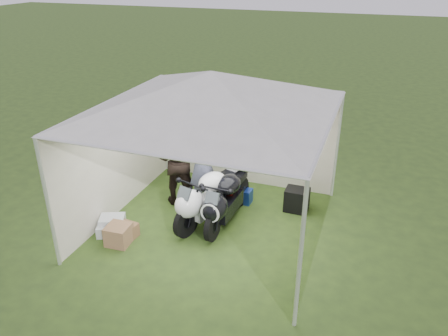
% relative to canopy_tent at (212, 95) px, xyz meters
% --- Properties ---
extents(ground, '(80.00, 80.00, 0.00)m').
position_rel_canopy_tent_xyz_m(ground, '(0.00, -0.03, -2.58)').
color(ground, '#2B4019').
rests_on(ground, ground).
extents(canopy_tent, '(5.66, 5.66, 3.00)m').
position_rel_canopy_tent_xyz_m(canopy_tent, '(0.00, 0.00, 0.00)').
color(canopy_tent, silver).
rests_on(canopy_tent, ground).
extents(motorcycle_white, '(0.89, 2.01, 1.02)m').
position_rel_canopy_tent_xyz_m(motorcycle_white, '(-0.15, 0.05, -2.01)').
color(motorcycle_white, black).
rests_on(motorcycle_white, ground).
extents(motorcycle_black, '(0.51, 2.00, 0.98)m').
position_rel_canopy_tent_xyz_m(motorcycle_black, '(0.20, 0.11, -2.03)').
color(motorcycle_black, black).
rests_on(motorcycle_black, ground).
extents(paddock_stand, '(0.42, 0.28, 0.31)m').
position_rel_canopy_tent_xyz_m(paddock_stand, '(0.25, 1.02, -2.42)').
color(paddock_stand, '#1C3DBA').
rests_on(paddock_stand, ground).
extents(person_dark_jacket, '(1.04, 0.87, 1.95)m').
position_rel_canopy_tent_xyz_m(person_dark_jacket, '(-1.01, 0.62, -1.60)').
color(person_dark_jacket, black).
rests_on(person_dark_jacket, ground).
extents(person_blue_jacket, '(0.72, 0.81, 1.87)m').
position_rel_canopy_tent_xyz_m(person_blue_jacket, '(-0.46, 0.59, -1.64)').
color(person_blue_jacket, slate).
rests_on(person_blue_jacket, ground).
extents(equipment_box, '(0.48, 0.38, 0.47)m').
position_rel_canopy_tent_xyz_m(equipment_box, '(1.40, 1.09, -2.34)').
color(equipment_box, black).
rests_on(equipment_box, ground).
extents(crate_0, '(0.56, 0.50, 0.30)m').
position_rel_canopy_tent_xyz_m(crate_0, '(-1.71, -0.85, -2.42)').
color(crate_0, silver).
rests_on(crate_0, ground).
extents(crate_1, '(0.43, 0.43, 0.37)m').
position_rel_canopy_tent_xyz_m(crate_1, '(-1.38, -1.16, -2.39)').
color(crate_1, '#8A6242').
rests_on(crate_1, ground).
extents(crate_2, '(0.36, 0.33, 0.21)m').
position_rel_canopy_tent_xyz_m(crate_2, '(-1.75, -1.05, -2.47)').
color(crate_2, '#B1B6BA').
rests_on(crate_2, ground).
extents(crate_3, '(0.42, 0.32, 0.26)m').
position_rel_canopy_tent_xyz_m(crate_3, '(-1.37, -0.92, -2.44)').
color(crate_3, brown).
rests_on(crate_3, ground).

